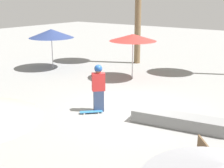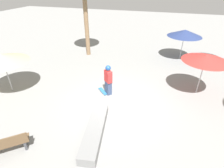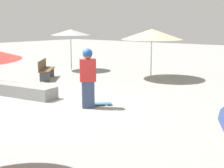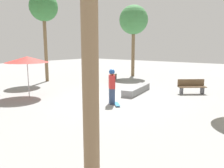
{
  "view_description": "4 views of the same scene",
  "coord_description": "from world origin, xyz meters",
  "px_view_note": "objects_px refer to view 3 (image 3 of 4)",
  "views": [
    {
      "loc": [
        -5.96,
        8.91,
        3.98
      ],
      "look_at": [
        0.42,
        0.32,
        0.98
      ],
      "focal_mm": 50.0,
      "sensor_mm": 36.0,
      "label": 1
    },
    {
      "loc": [
        -6.83,
        -1.87,
        5.44
      ],
      "look_at": [
        0.34,
        0.36,
        0.92
      ],
      "focal_mm": 28.0,
      "sensor_mm": 36.0,
      "label": 2
    },
    {
      "loc": [
        6.81,
        -5.63,
        2.37
      ],
      "look_at": [
        1.29,
        1.11,
        0.7
      ],
      "focal_mm": 50.0,
      "sensor_mm": 36.0,
      "label": 3
    },
    {
      "loc": [
        8.88,
        7.03,
        2.74
      ],
      "look_at": [
        1.13,
        1.0,
        1.07
      ],
      "focal_mm": 35.0,
      "sensor_mm": 36.0,
      "label": 4
    }
  ],
  "objects_px": {
    "concrete_ledge": "(17,90)",
    "shade_umbrella_tan": "(152,34)",
    "shade_umbrella_grey": "(71,32)",
    "bench_near": "(46,69)",
    "skateboard": "(98,104)",
    "skater_main": "(88,76)"
  },
  "relations": [
    {
      "from": "shade_umbrella_tan",
      "to": "shade_umbrella_grey",
      "type": "bearing_deg",
      "value": -173.56
    },
    {
      "from": "concrete_ledge",
      "to": "bench_near",
      "type": "height_order",
      "value": "bench_near"
    },
    {
      "from": "shade_umbrella_tan",
      "to": "bench_near",
      "type": "bearing_deg",
      "value": -138.46
    },
    {
      "from": "skater_main",
      "to": "shade_umbrella_grey",
      "type": "height_order",
      "value": "shade_umbrella_grey"
    },
    {
      "from": "concrete_ledge",
      "to": "shade_umbrella_tan",
      "type": "bearing_deg",
      "value": 73.81
    },
    {
      "from": "skater_main",
      "to": "shade_umbrella_tan",
      "type": "bearing_deg",
      "value": 55.72
    },
    {
      "from": "shade_umbrella_tan",
      "to": "skateboard",
      "type": "bearing_deg",
      "value": -75.15
    },
    {
      "from": "bench_near",
      "to": "skater_main",
      "type": "bearing_deg",
      "value": 23.71
    },
    {
      "from": "skateboard",
      "to": "shade_umbrella_grey",
      "type": "xyz_separation_m",
      "value": [
        -5.88,
        4.49,
        1.9
      ]
    },
    {
      "from": "skater_main",
      "to": "concrete_ledge",
      "type": "bearing_deg",
      "value": 140.24
    },
    {
      "from": "skater_main",
      "to": "shade_umbrella_tan",
      "type": "distance_m",
      "value": 5.6
    },
    {
      "from": "bench_near",
      "to": "concrete_ledge",
      "type": "bearing_deg",
      "value": -6.73
    },
    {
      "from": "bench_near",
      "to": "shade_umbrella_grey",
      "type": "bearing_deg",
      "value": 162.43
    },
    {
      "from": "skateboard",
      "to": "shade_umbrella_grey",
      "type": "relative_size",
      "value": 0.34
    },
    {
      "from": "concrete_ledge",
      "to": "bench_near",
      "type": "xyz_separation_m",
      "value": [
        -1.8,
        2.68,
        0.23
      ]
    },
    {
      "from": "bench_near",
      "to": "shade_umbrella_tan",
      "type": "relative_size",
      "value": 0.56
    },
    {
      "from": "skateboard",
      "to": "concrete_ledge",
      "type": "distance_m",
      "value": 3.1
    },
    {
      "from": "skateboard",
      "to": "concrete_ledge",
      "type": "height_order",
      "value": "concrete_ledge"
    },
    {
      "from": "skateboard",
      "to": "shade_umbrella_tan",
      "type": "bearing_deg",
      "value": 58.72
    },
    {
      "from": "concrete_ledge",
      "to": "shade_umbrella_tan",
      "type": "xyz_separation_m",
      "value": [
        1.67,
        5.76,
        1.74
      ]
    },
    {
      "from": "skater_main",
      "to": "shade_umbrella_grey",
      "type": "bearing_deg",
      "value": 92.7
    },
    {
      "from": "concrete_ledge",
      "to": "shade_umbrella_tan",
      "type": "height_order",
      "value": "shade_umbrella_tan"
    }
  ]
}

